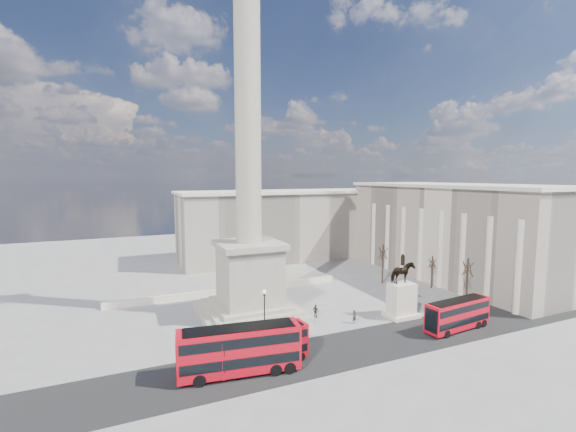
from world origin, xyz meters
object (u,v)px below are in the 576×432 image
(pedestrian_walking, at_px, (354,317))
(pedestrian_standing, at_px, (487,303))
(red_bus_b, at_px, (264,347))
(red_bus_a, at_px, (240,350))
(victorian_lamp, at_px, (264,309))
(red_bus_c, at_px, (458,314))
(equestrian_statue, at_px, (402,295))
(pedestrian_crossing, at_px, (316,311))
(nelsons_column, at_px, (249,227))

(pedestrian_walking, relative_size, pedestrian_standing, 1.24)
(red_bus_b, relative_size, pedestrian_walking, 5.46)
(red_bus_a, distance_m, red_bus_b, 2.87)
(red_bus_a, bearing_deg, victorian_lamp, 62.11)
(red_bus_b, bearing_deg, red_bus_a, -175.01)
(red_bus_a, xyz_separation_m, pedestrian_standing, (40.42, 4.15, -1.87))
(red_bus_c, relative_size, pedestrian_standing, 6.72)
(pedestrian_standing, bearing_deg, equestrian_statue, -34.90)
(red_bus_a, height_order, red_bus_b, red_bus_a)
(red_bus_b, xyz_separation_m, victorian_lamp, (2.61, 6.98, 1.46))
(pedestrian_crossing, bearing_deg, victorian_lamp, 86.80)
(red_bus_a, distance_m, pedestrian_standing, 40.67)
(red_bus_b, distance_m, pedestrian_walking, 16.82)
(red_bus_c, distance_m, pedestrian_walking, 13.44)
(red_bus_b, height_order, pedestrian_crossing, red_bus_b)
(red_bus_a, height_order, pedestrian_crossing, red_bus_a)
(victorian_lamp, bearing_deg, equestrian_statue, -3.26)
(victorian_lamp, distance_m, pedestrian_crossing, 10.03)
(nelsons_column, bearing_deg, pedestrian_walking, -35.27)
(equestrian_statue, bearing_deg, pedestrian_walking, 175.72)
(nelsons_column, relative_size, pedestrian_crossing, 26.10)
(equestrian_statue, bearing_deg, pedestrian_crossing, 157.98)
(equestrian_statue, relative_size, pedestrian_walking, 4.89)
(pedestrian_walking, relative_size, pedestrian_crossing, 0.98)
(red_bus_c, relative_size, victorian_lamp, 1.67)
(pedestrian_standing, bearing_deg, victorian_lamp, -31.67)
(red_bus_b, distance_m, pedestrian_standing, 37.85)
(nelsons_column, xyz_separation_m, pedestrian_standing, (34.41, -11.50, -12.16))
(victorian_lamp, relative_size, pedestrian_crossing, 3.20)
(victorian_lamp, height_order, pedestrian_standing, victorian_lamp)
(victorian_lamp, height_order, pedestrian_crossing, victorian_lamp)
(red_bus_b, height_order, victorian_lamp, victorian_lamp)
(nelsons_column, bearing_deg, pedestrian_crossing, -28.81)
(pedestrian_walking, height_order, pedestrian_crossing, pedestrian_crossing)
(red_bus_a, height_order, equestrian_statue, equestrian_statue)
(pedestrian_walking, bearing_deg, pedestrian_standing, -22.75)
(victorian_lamp, distance_m, equestrian_statue, 20.50)
(nelsons_column, relative_size, red_bus_a, 3.94)
(pedestrian_standing, distance_m, pedestrian_crossing, 26.91)
(pedestrian_walking, xyz_separation_m, pedestrian_crossing, (-3.86, 4.06, 0.02))
(red_bus_c, height_order, pedestrian_crossing, red_bus_c)
(red_bus_a, xyz_separation_m, red_bus_b, (2.76, 0.59, -0.49))
(victorian_lamp, bearing_deg, pedestrian_walking, -2.66)
(red_bus_a, relative_size, pedestrian_standing, 8.32)
(pedestrian_crossing, bearing_deg, pedestrian_standing, -128.94)
(equestrian_statue, relative_size, pedestrian_standing, 6.05)
(pedestrian_standing, relative_size, pedestrian_crossing, 0.80)
(red_bus_c, relative_size, pedestrian_crossing, 5.34)
(nelsons_column, relative_size, equestrian_statue, 5.42)
(equestrian_statue, height_order, pedestrian_crossing, equestrian_statue)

